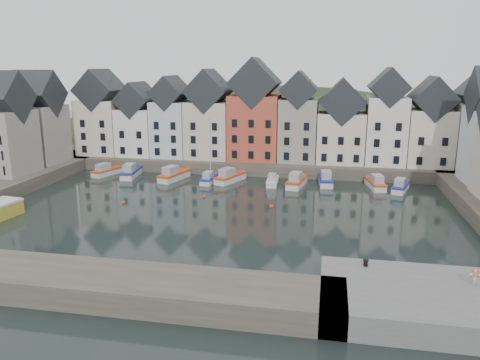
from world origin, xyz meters
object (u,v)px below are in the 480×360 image
(mooring_bollard, at_px, (366,263))
(boat_a, at_px, (106,171))
(life_ring_post, at_px, (475,275))
(boat_d, at_px, (209,178))

(mooring_bollard, bearing_deg, boat_a, 139.36)
(mooring_bollard, relative_size, life_ring_post, 0.43)
(boat_a, xyz_separation_m, mooring_bollard, (40.87, -35.08, 1.61))
(mooring_bollard, distance_m, life_ring_post, 8.15)
(boat_d, xyz_separation_m, mooring_bollard, (22.12, -33.21, 1.63))
(boat_d, xyz_separation_m, life_ring_post, (29.99, -35.25, 2.18))
(boat_a, height_order, boat_d, boat_d)
(boat_a, xyz_separation_m, boat_d, (18.75, -1.87, -0.02))
(boat_a, relative_size, life_ring_post, 4.92)
(boat_a, relative_size, mooring_bollard, 11.42)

